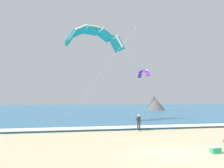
{
  "coord_description": "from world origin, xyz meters",
  "views": [
    {
      "loc": [
        -6.96,
        -13.61,
        3.24
      ],
      "look_at": [
        -0.24,
        15.7,
        5.09
      ],
      "focal_mm": 39.98,
      "sensor_mm": 36.0,
      "label": 1
    }
  ],
  "objects_px": {
    "kite_distant": "(143,72)",
    "cooler_box": "(216,150)",
    "surfboard": "(139,131)",
    "kitesurfer": "(139,122)",
    "kite_primary": "(94,36)"
  },
  "relations": [
    {
      "from": "kitesurfer",
      "to": "kite_primary",
      "type": "distance_m",
      "value": 14.55
    },
    {
      "from": "kite_primary",
      "to": "cooler_box",
      "type": "relative_size",
      "value": 20.99
    },
    {
      "from": "kitesurfer",
      "to": "kite_distant",
      "type": "xyz_separation_m",
      "value": [
        14.4,
        37.77,
        9.47
      ]
    },
    {
      "from": "kitesurfer",
      "to": "surfboard",
      "type": "bearing_deg",
      "value": -97.28
    },
    {
      "from": "surfboard",
      "to": "kite_primary",
      "type": "distance_m",
      "value": 15.26
    },
    {
      "from": "kitesurfer",
      "to": "cooler_box",
      "type": "relative_size",
      "value": 2.91
    },
    {
      "from": "surfboard",
      "to": "kite_distant",
      "type": "distance_m",
      "value": 41.75
    },
    {
      "from": "surfboard",
      "to": "kite_distant",
      "type": "height_order",
      "value": "kite_distant"
    },
    {
      "from": "kitesurfer",
      "to": "cooler_box",
      "type": "height_order",
      "value": "kitesurfer"
    },
    {
      "from": "kite_primary",
      "to": "cooler_box",
      "type": "height_order",
      "value": "kite_primary"
    },
    {
      "from": "kite_distant",
      "to": "cooler_box",
      "type": "xyz_separation_m",
      "value": [
        -13.43,
        -49.05,
        -10.2
      ]
    },
    {
      "from": "kite_primary",
      "to": "surfboard",
      "type": "bearing_deg",
      "value": -69.17
    },
    {
      "from": "kitesurfer",
      "to": "kite_primary",
      "type": "xyz_separation_m",
      "value": [
        -3.37,
        8.83,
        11.06
      ]
    },
    {
      "from": "surfboard",
      "to": "cooler_box",
      "type": "height_order",
      "value": "cooler_box"
    },
    {
      "from": "surfboard",
      "to": "kite_primary",
      "type": "height_order",
      "value": "kite_primary"
    }
  ]
}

